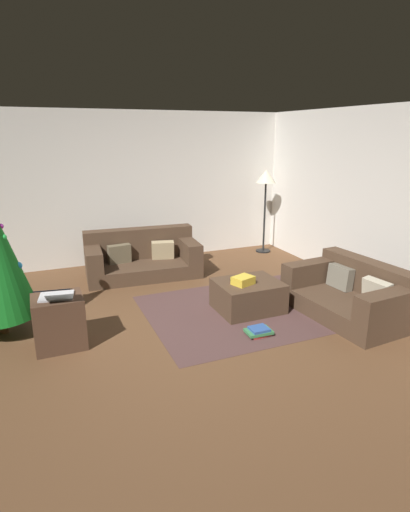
# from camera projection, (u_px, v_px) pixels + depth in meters

# --- Properties ---
(ground_plane) EXTENTS (6.40, 6.40, 0.00)m
(ground_plane) POSITION_uv_depth(u_px,v_px,m) (179.00, 335.00, 4.73)
(ground_plane) COLOR brown
(rear_partition) EXTENTS (6.40, 0.12, 2.60)m
(rear_partition) POSITION_uv_depth(u_px,v_px,m) (118.00, 189.00, 7.13)
(rear_partition) COLOR silver
(rear_partition) RESTS_ON ground_plane
(corner_partition) EXTENTS (0.12, 6.40, 2.60)m
(corner_partition) POSITION_uv_depth(u_px,v_px,m) (399.00, 205.00, 5.52)
(corner_partition) COLOR silver
(corner_partition) RESTS_ON ground_plane
(couch_left) EXTENTS (1.83, 0.98, 0.73)m
(couch_left) POSITION_uv_depth(u_px,v_px,m) (142.00, 258.00, 6.69)
(couch_left) COLOR #473323
(couch_left) RESTS_ON ground_plane
(couch_right) EXTENTS (1.06, 1.58, 0.66)m
(couch_right) POSITION_uv_depth(u_px,v_px,m) (353.00, 294.00, 5.22)
(couch_right) COLOR #473323
(couch_right) RESTS_ON ground_plane
(ottoman) EXTENTS (0.81, 0.67, 0.39)m
(ottoman) POSITION_uv_depth(u_px,v_px,m) (248.00, 296.00, 5.36)
(ottoman) COLOR #473323
(ottoman) RESTS_ON ground_plane
(gift_box) EXTENTS (0.31, 0.27, 0.10)m
(gift_box) POSITION_uv_depth(u_px,v_px,m) (243.00, 280.00, 5.21)
(gift_box) COLOR gold
(gift_box) RESTS_ON ottoman
(tv_remote) EXTENTS (0.09, 0.17, 0.02)m
(tv_remote) POSITION_uv_depth(u_px,v_px,m) (235.00, 282.00, 5.28)
(tv_remote) COLOR black
(tv_remote) RESTS_ON ottoman
(side_table) EXTENTS (0.52, 0.44, 0.57)m
(side_table) POSITION_uv_depth(u_px,v_px,m) (59.00, 322.00, 4.42)
(side_table) COLOR #4C3323
(side_table) RESTS_ON ground_plane
(laptop) EXTENTS (0.41, 0.48, 0.19)m
(laptop) POSITION_uv_depth(u_px,v_px,m) (55.00, 294.00, 4.26)
(laptop) COLOR silver
(laptop) RESTS_ON side_table
(book_stack) EXTENTS (0.30, 0.21, 0.09)m
(book_stack) POSITION_uv_depth(u_px,v_px,m) (259.00, 331.00, 4.72)
(book_stack) COLOR #B7332D
(book_stack) RESTS_ON ground_plane
(corner_lamp) EXTENTS (0.36, 0.36, 1.57)m
(corner_lamp) POSITION_uv_depth(u_px,v_px,m) (266.00, 183.00, 7.69)
(corner_lamp) COLOR black
(corner_lamp) RESTS_ON ground_plane
(area_rug) EXTENTS (2.60, 2.00, 0.01)m
(area_rug) POSITION_uv_depth(u_px,v_px,m) (248.00, 309.00, 5.42)
(area_rug) COLOR #4A322F
(area_rug) RESTS_ON ground_plane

